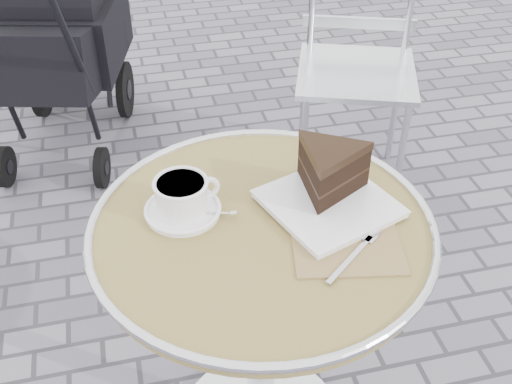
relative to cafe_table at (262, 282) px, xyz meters
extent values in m
cylinder|color=silver|center=(0.00, 0.00, -0.20)|extent=(0.07, 0.07, 0.67)
cylinder|color=tan|center=(0.00, 0.00, 0.15)|extent=(0.70, 0.70, 0.03)
torus|color=silver|center=(0.00, 0.00, 0.16)|extent=(0.72, 0.72, 0.02)
cylinder|color=white|center=(-0.15, 0.08, 0.17)|extent=(0.16, 0.16, 0.01)
cylinder|color=white|center=(-0.15, 0.08, 0.21)|extent=(0.13, 0.13, 0.07)
torus|color=white|center=(-0.09, 0.09, 0.21)|extent=(0.06, 0.02, 0.05)
cylinder|color=beige|center=(-0.15, 0.08, 0.24)|extent=(0.10, 0.10, 0.01)
cube|color=#8F714E|center=(0.15, -0.08, 0.17)|extent=(0.25, 0.25, 0.00)
cube|color=white|center=(0.15, 0.02, 0.17)|extent=(0.30, 0.30, 0.01)
cylinder|color=silver|center=(0.38, 0.91, -0.33)|extent=(0.03, 0.03, 0.48)
cylinder|color=silver|center=(0.72, 0.78, -0.33)|extent=(0.03, 0.03, 0.48)
cylinder|color=silver|center=(0.50, 1.25, -0.33)|extent=(0.03, 0.03, 0.48)
cylinder|color=silver|center=(0.84, 1.12, -0.33)|extent=(0.03, 0.03, 0.48)
cube|color=silver|center=(0.61, 1.01, -0.08)|extent=(0.55, 0.55, 0.02)
cube|color=black|center=(-0.48, 1.54, -0.12)|extent=(0.53, 0.70, 0.38)
cylinder|color=black|center=(-0.74, 1.31, -0.48)|extent=(0.07, 0.17, 0.17)
cylinder|color=black|center=(-0.36, 1.22, -0.48)|extent=(0.07, 0.17, 0.17)
cylinder|color=black|center=(-0.60, 1.86, -0.44)|extent=(0.10, 0.26, 0.26)
cylinder|color=black|center=(-0.22, 1.76, -0.44)|extent=(0.10, 0.26, 0.26)
camera|label=1|loc=(-0.24, -0.96, 1.02)|focal=45.00mm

